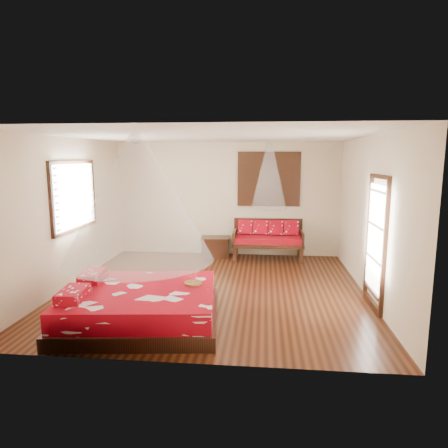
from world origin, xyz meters
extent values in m
cube|color=#32150B|center=(0.00, 0.00, -0.01)|extent=(5.50, 5.50, 0.02)
cube|color=white|center=(0.00, 0.00, 2.81)|extent=(5.50, 5.50, 0.02)
cube|color=beige|center=(-2.76, 0.00, 1.40)|extent=(0.02, 5.50, 2.80)
cube|color=beige|center=(2.76, 0.00, 1.40)|extent=(0.02, 5.50, 2.80)
cube|color=beige|center=(0.00, 2.76, 1.40)|extent=(5.50, 0.02, 2.80)
cube|color=beige|center=(0.00, -2.76, 1.40)|extent=(5.50, 0.02, 2.80)
cube|color=black|center=(-0.88, -1.60, 0.10)|extent=(2.44, 2.25, 0.20)
cube|color=#A00514|center=(-0.88, -1.60, 0.35)|extent=(2.33, 2.14, 0.30)
cube|color=#A00514|center=(-1.67, -2.12, 0.57)|extent=(0.38, 0.62, 0.15)
cube|color=#A00514|center=(-1.76, -1.27, 0.57)|extent=(0.38, 0.62, 0.15)
cube|color=black|center=(0.24, 1.99, 0.21)|extent=(0.08, 0.08, 0.42)
cube|color=black|center=(1.79, 1.99, 0.21)|extent=(0.08, 0.08, 0.42)
cube|color=black|center=(0.24, 2.61, 0.21)|extent=(0.08, 0.08, 0.42)
cube|color=black|center=(1.79, 2.61, 0.21)|extent=(0.08, 0.08, 0.42)
cube|color=black|center=(1.02, 2.30, 0.38)|extent=(1.67, 0.74, 0.08)
cube|color=maroon|center=(1.02, 2.30, 0.49)|extent=(1.61, 0.68, 0.14)
cube|color=black|center=(1.02, 2.63, 0.67)|extent=(1.67, 0.06, 0.55)
cube|color=black|center=(0.22, 2.30, 0.54)|extent=(0.06, 0.74, 0.30)
cube|color=black|center=(1.81, 2.30, 0.54)|extent=(0.06, 0.74, 0.30)
cube|color=#A00514|center=(0.46, 2.51, 0.74)|extent=(0.35, 0.19, 0.37)
cube|color=#A00514|center=(0.83, 2.51, 0.74)|extent=(0.35, 0.19, 0.37)
cube|color=#A00514|center=(1.20, 2.51, 0.74)|extent=(0.35, 0.19, 0.37)
cube|color=#A00514|center=(1.58, 2.51, 0.74)|extent=(0.35, 0.19, 0.37)
cube|color=black|center=(-0.27, 2.45, 0.22)|extent=(0.69, 0.52, 0.43)
cube|color=black|center=(-0.27, 2.45, 0.46)|extent=(0.74, 0.56, 0.05)
cube|color=black|center=(1.02, 2.72, 1.90)|extent=(1.52, 0.06, 1.32)
cube|color=black|center=(1.02, 2.71, 1.90)|extent=(1.35, 0.04, 1.10)
cube|color=black|center=(-2.72, 0.20, 1.70)|extent=(0.08, 1.74, 1.34)
cube|color=white|center=(-2.68, 0.20, 1.70)|extent=(0.04, 1.54, 1.10)
cube|color=black|center=(2.72, -0.60, 1.05)|extent=(0.08, 1.02, 2.16)
cube|color=white|center=(2.70, -0.60, 1.15)|extent=(0.03, 0.82, 1.70)
cylinder|color=brown|center=(-0.15, -1.28, 0.52)|extent=(0.27, 0.27, 0.03)
cone|color=white|center=(-0.88, -1.60, 1.85)|extent=(2.15, 2.15, 1.80)
cone|color=white|center=(1.02, 2.25, 2.00)|extent=(0.82, 0.82, 1.50)
camera|label=1|loc=(0.92, -7.10, 2.43)|focal=32.00mm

